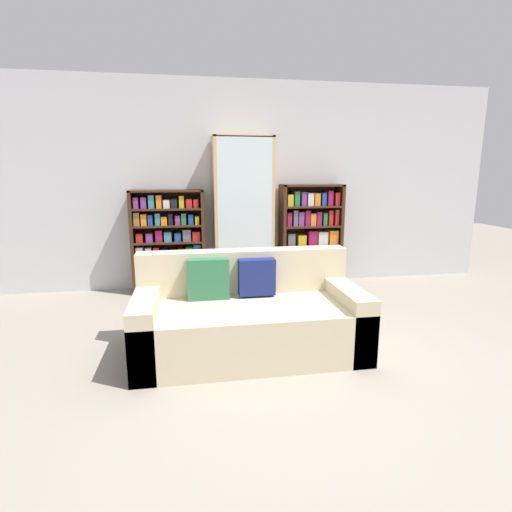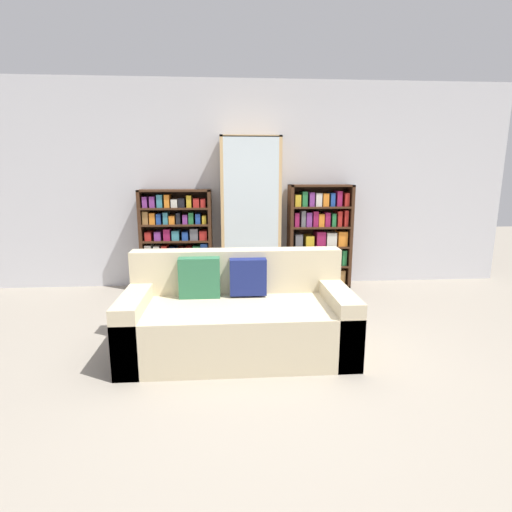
{
  "view_description": "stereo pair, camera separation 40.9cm",
  "coord_description": "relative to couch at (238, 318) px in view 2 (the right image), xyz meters",
  "views": [
    {
      "loc": [
        -0.73,
        -2.71,
        1.54
      ],
      "look_at": [
        -0.02,
        1.45,
        0.64
      ],
      "focal_mm": 28.0,
      "sensor_mm": 36.0,
      "label": 1
    },
    {
      "loc": [
        -0.32,
        -2.76,
        1.54
      ],
      "look_at": [
        -0.02,
        1.45,
        0.64
      ],
      "focal_mm": 28.0,
      "sensor_mm": 36.0,
      "label": 2
    }
  ],
  "objects": [
    {
      "name": "display_cabinet",
      "position": [
        0.23,
        1.93,
        0.69
      ],
      "size": [
        0.77,
        0.36,
        1.98
      ],
      "color": "tan",
      "rests_on": "ground"
    },
    {
      "name": "wall_back",
      "position": [
        0.24,
        2.15,
        1.05
      ],
      "size": [
        7.05,
        0.06,
        2.7
      ],
      "color": "silver",
      "rests_on": "ground"
    },
    {
      "name": "bookshelf_right",
      "position": [
        1.16,
        1.94,
        0.37
      ],
      "size": [
        0.83,
        0.32,
        1.37
      ],
      "color": "#3D2314",
      "rests_on": "ground"
    },
    {
      "name": "bookshelf_left",
      "position": [
        -0.74,
        1.94,
        0.34
      ],
      "size": [
        0.92,
        0.32,
        1.31
      ],
      "color": "#3D2314",
      "rests_on": "ground"
    },
    {
      "name": "wine_bottle",
      "position": [
        0.89,
        0.77,
        -0.14
      ],
      "size": [
        0.07,
        0.07,
        0.37
      ],
      "color": "#143819",
      "rests_on": "ground"
    },
    {
      "name": "ground_plane",
      "position": [
        0.24,
        -0.52,
        -0.3
      ],
      "size": [
        16.0,
        16.0,
        0.0
      ],
      "primitive_type": "plane",
      "color": "gray"
    },
    {
      "name": "couch",
      "position": [
        0.0,
        0.0,
        0.0
      ],
      "size": [
        1.91,
        0.92,
        0.84
      ],
      "color": "beige",
      "rests_on": "ground"
    }
  ]
}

